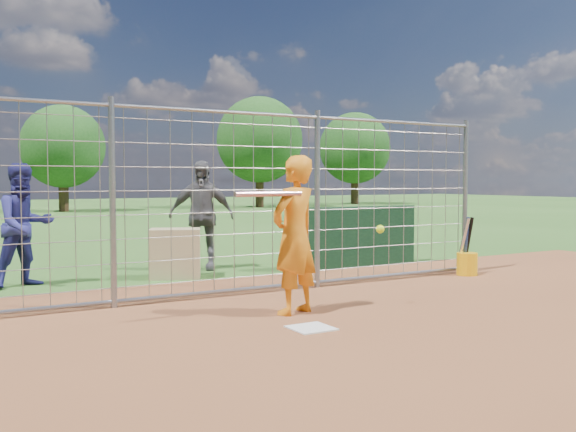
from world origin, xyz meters
TOP-DOWN VIEW (x-y plane):
  - ground at (0.00, 0.00)m, footprint 100.00×100.00m
  - infield_dirt at (0.00, -3.00)m, footprint 18.00×18.00m
  - home_plate at (0.00, -0.20)m, footprint 0.43×0.43m
  - dugout_wall at (3.40, 3.60)m, footprint 2.60×0.20m
  - batter at (0.25, 0.56)m, footprint 0.80×0.66m
  - bystander_a at (-2.20, 4.28)m, footprint 1.06×0.93m
  - bystander_b at (0.77, 4.65)m, footprint 1.22×0.96m
  - equipment_bin at (0.03, 3.96)m, footprint 0.95×0.82m
  - equipment_in_play at (0.19, 0.39)m, footprint 1.98×0.22m
  - bucket_with_bats at (4.31, 1.76)m, footprint 0.34×0.36m
  - backstop_fence at (0.00, 2.00)m, footprint 9.08×0.08m
  - tree_line at (3.13, 28.13)m, footprint 44.66×6.72m

SIDE VIEW (x-z plane):
  - ground at x=0.00m, z-range 0.00..0.00m
  - infield_dirt at x=0.00m, z-range 0.01..0.01m
  - home_plate at x=0.00m, z-range 0.00..0.02m
  - bucket_with_bats at x=4.31m, z-range -0.24..0.73m
  - equipment_bin at x=0.03m, z-range 0.00..0.80m
  - dugout_wall at x=3.40m, z-range 0.00..1.10m
  - bystander_a at x=-2.20m, z-range 0.00..1.84m
  - batter at x=0.25m, z-range 0.00..1.87m
  - bystander_b at x=0.77m, z-range 0.00..1.93m
  - backstop_fence at x=0.00m, z-range -0.04..2.56m
  - equipment_in_play at x=0.19m, z-range 1.06..1.59m
  - tree_line at x=3.13m, z-range 0.47..6.95m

